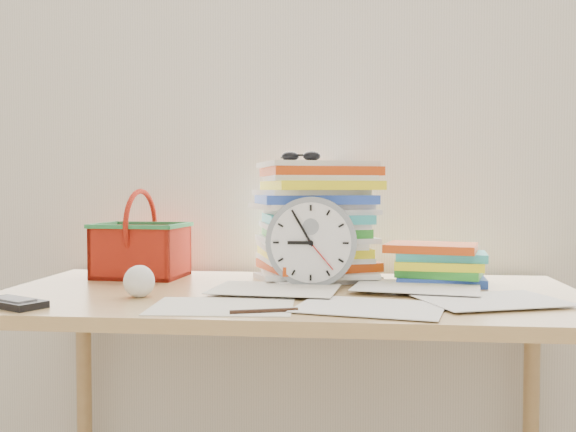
# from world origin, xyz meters

# --- Properties ---
(curtain) EXTENTS (2.40, 0.01, 2.50)m
(curtain) POSITION_xyz_m (0.00, 1.98, 1.30)
(curtain) COLOR white
(curtain) RESTS_ON room_shell
(desk) EXTENTS (1.40, 0.70, 0.75)m
(desk) POSITION_xyz_m (0.00, 1.60, 0.68)
(desk) COLOR tan
(desk) RESTS_ON ground
(paper_stack) EXTENTS (0.39, 0.36, 0.32)m
(paper_stack) POSITION_xyz_m (0.05, 1.81, 0.91)
(paper_stack) COLOR white
(paper_stack) RESTS_ON desk
(clock) EXTENTS (0.23, 0.05, 0.23)m
(clock) POSITION_xyz_m (0.05, 1.68, 0.86)
(clock) COLOR gray
(clock) RESTS_ON desk
(sunglasses) EXTENTS (0.14, 0.13, 0.03)m
(sunglasses) POSITION_xyz_m (0.01, 1.77, 1.08)
(sunglasses) COLOR black
(sunglasses) RESTS_ON paper_stack
(book_stack) EXTENTS (0.27, 0.23, 0.10)m
(book_stack) POSITION_xyz_m (0.37, 1.76, 0.80)
(book_stack) COLOR white
(book_stack) RESTS_ON desk
(basket) EXTENTS (0.26, 0.21, 0.24)m
(basket) POSITION_xyz_m (-0.44, 1.80, 0.87)
(basket) COLOR red
(basket) RESTS_ON desk
(crumpled_ball) EXTENTS (0.07, 0.07, 0.07)m
(crumpled_ball) POSITION_xyz_m (-0.33, 1.48, 0.79)
(crumpled_ball) COLOR white
(crumpled_ball) RESTS_ON desk
(pen) EXTENTS (0.13, 0.05, 0.01)m
(pen) POSITION_xyz_m (-0.02, 1.32, 0.75)
(pen) COLOR black
(pen) RESTS_ON desk
(calculator) EXTENTS (0.16, 0.13, 0.01)m
(calculator) POSITION_xyz_m (-0.55, 1.34, 0.76)
(calculator) COLOR black
(calculator) RESTS_ON desk
(scattered_papers) EXTENTS (1.26, 0.42, 0.02)m
(scattered_papers) POSITION_xyz_m (0.00, 1.60, 0.76)
(scattered_papers) COLOR white
(scattered_papers) RESTS_ON desk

